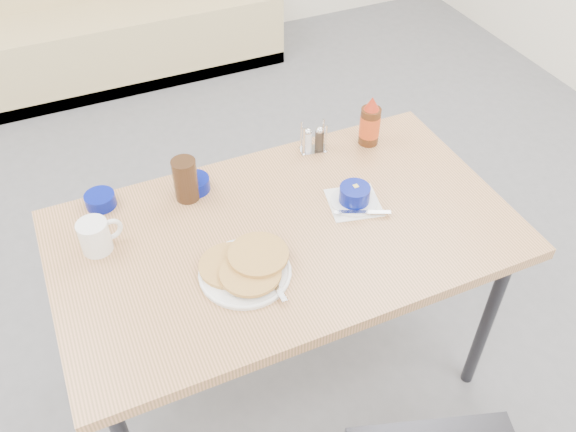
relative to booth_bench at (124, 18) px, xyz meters
name	(u,v)px	position (x,y,z in m)	size (l,w,h in m)	color
ground	(314,423)	(0.00, -2.78, -0.35)	(6.00, 6.00, 0.00)	slate
booth_bench	(124,18)	(0.00, 0.00, 0.00)	(1.90, 0.56, 1.22)	#CDB67D
dining_table	(285,244)	(0.00, -2.53, 0.35)	(1.40, 0.80, 0.76)	tan
pancake_plate	(246,268)	(-0.17, -2.65, 0.43)	(0.27, 0.28, 0.05)	white
coffee_mug	(96,236)	(-0.53, -2.38, 0.46)	(0.13, 0.09, 0.10)	white
grits_setting	(355,196)	(0.25, -2.51, 0.44)	(0.19, 0.20, 0.07)	white
creamer_bowl	(100,200)	(-0.49, -2.19, 0.43)	(0.10, 0.10, 0.04)	navy
butter_bowl	(194,184)	(-0.20, -2.24, 0.43)	(0.10, 0.10, 0.05)	navy
amber_tumbler	(186,180)	(-0.23, -2.27, 0.48)	(0.08, 0.08, 0.15)	#331E10
condiment_caddy	(313,141)	(0.25, -2.20, 0.45)	(0.10, 0.07, 0.11)	silver
syrup_bottle	(370,123)	(0.45, -2.24, 0.49)	(0.07, 0.07, 0.19)	#47230F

